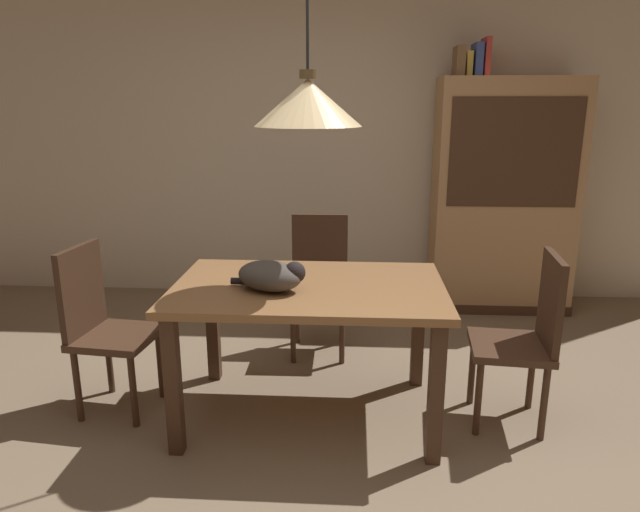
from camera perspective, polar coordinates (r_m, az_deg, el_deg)
ground at (r=2.83m, az=-0.27°, el=-20.85°), size 10.00×10.00×0.00m
back_wall at (r=4.94m, az=1.76°, el=12.71°), size 6.40×0.10×2.90m
dining_table at (r=2.98m, az=-1.12°, el=-4.73°), size 1.40×0.90×0.75m
chair_right_side at (r=3.14m, az=20.02°, el=-7.28°), size 0.44×0.44×0.93m
chair_left_side at (r=3.32m, az=-21.02°, el=-6.20°), size 0.44×0.44×0.93m
chair_far_back at (r=3.85m, az=-0.09°, el=-2.21°), size 0.41×0.41×0.93m
cat_sleeping at (r=2.85m, az=-4.86°, el=-1.97°), size 0.41×0.33×0.16m
pendant_lamp at (r=2.80m, az=-1.23°, el=15.17°), size 0.52×0.52×1.30m
hutch_bookcase at (r=4.81m, az=17.86°, el=5.22°), size 1.12×0.45×1.85m
book_brown_thick at (r=4.68m, az=13.73°, el=18.42°), size 0.06×0.24×0.22m
book_yellow_short at (r=4.69m, az=14.59°, el=18.12°), size 0.04×0.20×0.18m
book_blue_wide at (r=4.70m, az=15.44°, el=18.42°), size 0.06×0.24×0.24m
book_red_tall at (r=4.71m, az=16.24°, el=18.60°), size 0.04×0.22×0.28m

